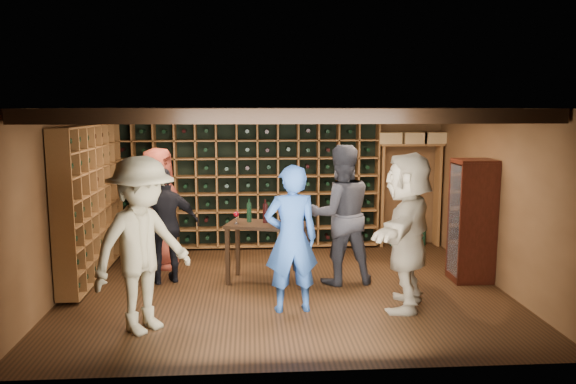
{
  "coord_description": "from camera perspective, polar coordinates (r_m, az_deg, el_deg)",
  "views": [
    {
      "loc": [
        -0.47,
        -7.55,
        2.52
      ],
      "look_at": [
        0.05,
        0.2,
        1.34
      ],
      "focal_mm": 35.0,
      "sensor_mm": 36.0,
      "label": 1
    }
  ],
  "objects": [
    {
      "name": "room_shell",
      "position": [
        7.61,
        -0.3,
        7.91
      ],
      "size": [
        6.0,
        6.0,
        6.0
      ],
      "color": "brown",
      "rests_on": "ground"
    },
    {
      "name": "wine_rack_left",
      "position": [
        8.8,
        -19.34,
        -0.78
      ],
      "size": [
        0.3,
        2.65,
        2.2
      ],
      "color": "brown",
      "rests_on": "ground"
    },
    {
      "name": "crate_shelf",
      "position": [
        10.32,
        12.38,
        3.17
      ],
      "size": [
        1.2,
        0.32,
        2.07
      ],
      "color": "brown",
      "rests_on": "ground"
    },
    {
      "name": "man_blue_shirt",
      "position": [
        6.9,
        0.34,
        -4.78
      ],
      "size": [
        0.71,
        0.51,
        1.83
      ],
      "primitive_type": "imported",
      "rotation": [
        0.0,
        0.0,
        3.26
      ],
      "color": "navy",
      "rests_on": "ground"
    },
    {
      "name": "guest_woman_black",
      "position": [
        8.23,
        -12.33,
        -3.37
      ],
      "size": [
        1.05,
        0.7,
        1.66
      ],
      "primitive_type": "imported",
      "rotation": [
        0.0,
        0.0,
        3.47
      ],
      "color": "black",
      "rests_on": "ground"
    },
    {
      "name": "man_grey_suit",
      "position": [
        8.03,
        5.35,
        -2.32
      ],
      "size": [
        1.06,
        0.87,
        1.99
      ],
      "primitive_type": "imported",
      "rotation": [
        0.0,
        0.0,
        3.27
      ],
      "color": "black",
      "rests_on": "ground"
    },
    {
      "name": "guest_khaki",
      "position": [
        6.47,
        -14.59,
        -5.26
      ],
      "size": [
        1.4,
        1.45,
        1.99
      ],
      "primitive_type": "imported",
      "rotation": [
        0.0,
        0.0,
        0.84
      ],
      "color": "#827A5A",
      "rests_on": "ground"
    },
    {
      "name": "tasting_table",
      "position": [
        8.05,
        -2.1,
        -3.93
      ],
      "size": [
        1.27,
        0.87,
        1.15
      ],
      "rotation": [
        0.0,
        0.0,
        -0.28
      ],
      "color": "black",
      "rests_on": "ground"
    },
    {
      "name": "ground",
      "position": [
        7.97,
        -0.27,
        -9.77
      ],
      "size": [
        6.0,
        6.0,
        0.0
      ],
      "primitive_type": "plane",
      "color": "black",
      "rests_on": "ground"
    },
    {
      "name": "wine_rack_back",
      "position": [
        9.97,
        -4.13,
        0.74
      ],
      "size": [
        4.65,
        0.3,
        2.2
      ],
      "color": "brown",
      "rests_on": "ground"
    },
    {
      "name": "guest_beige",
      "position": [
        7.16,
        12.0,
        -3.89
      ],
      "size": [
        1.26,
        1.91,
        1.97
      ],
      "primitive_type": "imported",
      "rotation": [
        0.0,
        0.0,
        4.3
      ],
      "color": "gray",
      "rests_on": "ground"
    },
    {
      "name": "display_cabinet",
      "position": [
        8.54,
        18.16,
        -3.01
      ],
      "size": [
        0.55,
        0.5,
        1.75
      ],
      "color": "#35110A",
      "rests_on": "ground"
    },
    {
      "name": "guest_red_floral",
      "position": [
        9.03,
        -13.04,
        -1.59
      ],
      "size": [
        0.76,
        1.02,
        1.9
      ],
      "primitive_type": "imported",
      "rotation": [
        0.0,
        0.0,
        1.39
      ],
      "color": "maroon",
      "rests_on": "ground"
    }
  ]
}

